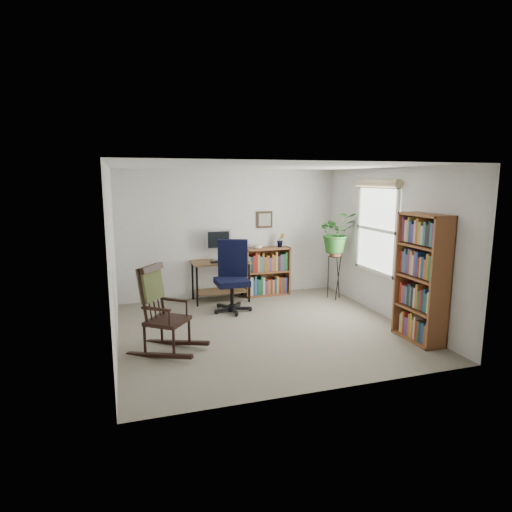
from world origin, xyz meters
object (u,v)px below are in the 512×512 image
object	(u,v)px
low_bookshelf	(267,271)
desk	(221,281)
office_chair	(232,276)
rocking_chair	(167,309)
tall_bookshelf	(422,278)

from	to	relation	value
low_bookshelf	desk	bearing A→B (deg)	-172.78
office_chair	low_bookshelf	distance (m)	1.22
desk	rocking_chair	distance (m)	2.45
desk	low_bookshelf	bearing A→B (deg)	7.22
office_chair	tall_bookshelf	world-z (taller)	tall_bookshelf
office_chair	tall_bookshelf	bearing A→B (deg)	-24.83
desk	rocking_chair	bearing A→B (deg)	-119.12
rocking_chair	desk	bearing A→B (deg)	8.06
desk	office_chair	bearing A→B (deg)	-86.58
rocking_chair	office_chair	bearing A→B (deg)	-3.22
low_bookshelf	tall_bookshelf	world-z (taller)	tall_bookshelf
desk	office_chair	distance (m)	0.73
desk	low_bookshelf	distance (m)	0.96
low_bookshelf	office_chair	bearing A→B (deg)	-138.25
desk	tall_bookshelf	bearing A→B (deg)	-51.52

